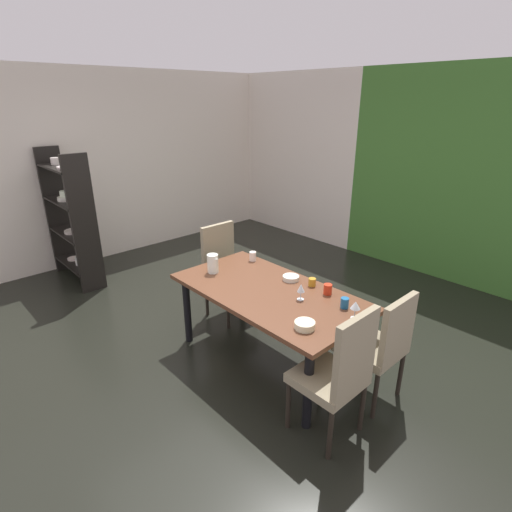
# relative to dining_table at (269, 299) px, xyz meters

# --- Properties ---
(ground_plane) EXTENTS (5.89, 6.32, 0.02)m
(ground_plane) POSITION_rel_dining_table_xyz_m (-0.75, -0.06, -0.66)
(ground_plane) COLOR black
(back_panel_interior) EXTENTS (2.47, 0.10, 2.70)m
(back_panel_interior) POSITION_rel_dining_table_xyz_m (-2.46, 3.05, 0.70)
(back_panel_interior) COLOR silver
(back_panel_interior) RESTS_ON ground_plane
(garden_window_panel) EXTENTS (3.42, 0.10, 2.70)m
(garden_window_panel) POSITION_rel_dining_table_xyz_m (0.48, 3.05, 0.70)
(garden_window_panel) COLOR #3B6D2A
(garden_window_panel) RESTS_ON ground_plane
(left_interior_panel) EXTENTS (0.10, 6.32, 2.70)m
(left_interior_panel) POSITION_rel_dining_table_xyz_m (-3.65, -0.06, 0.70)
(left_interior_panel) COLOR silver
(left_interior_panel) RESTS_ON ground_plane
(dining_table) EXTENTS (1.75, 0.92, 0.73)m
(dining_table) POSITION_rel_dining_table_xyz_m (0.00, 0.00, 0.00)
(dining_table) COLOR brown
(dining_table) RESTS_ON ground_plane
(chair_left_far) EXTENTS (0.45, 0.44, 1.03)m
(chair_left_far) POSITION_rel_dining_table_xyz_m (-0.97, 0.28, -0.09)
(chair_left_far) COLOR gray
(chair_left_far) RESTS_ON ground_plane
(chair_right_far) EXTENTS (0.44, 0.44, 0.95)m
(chair_right_far) POSITION_rel_dining_table_xyz_m (0.96, 0.28, -0.12)
(chair_right_far) COLOR gray
(chair_right_far) RESTS_ON ground_plane
(chair_right_near) EXTENTS (0.44, 0.44, 1.04)m
(chair_right_near) POSITION_rel_dining_table_xyz_m (0.97, -0.28, -0.09)
(chair_right_near) COLOR gray
(chair_right_near) RESTS_ON ground_plane
(display_shelf) EXTENTS (1.00, 0.31, 1.71)m
(display_shelf) POSITION_rel_dining_table_xyz_m (-3.05, -0.60, 0.22)
(display_shelf) COLOR black
(display_shelf) RESTS_ON ground_plane
(wine_glass_east) EXTENTS (0.06, 0.06, 0.14)m
(wine_glass_east) POSITION_rel_dining_table_xyz_m (0.30, 0.07, 0.19)
(wine_glass_east) COLOR silver
(wine_glass_east) RESTS_ON dining_table
(wine_glass_front) EXTENTS (0.08, 0.08, 0.14)m
(wine_glass_front) POSITION_rel_dining_table_xyz_m (0.79, 0.14, 0.19)
(wine_glass_front) COLOR silver
(wine_glass_front) RESTS_ON dining_table
(serving_bowl_center) EXTENTS (0.15, 0.15, 0.05)m
(serving_bowl_center) POSITION_rel_dining_table_xyz_m (0.62, -0.24, 0.11)
(serving_bowl_center) COLOR beige
(serving_bowl_center) RESTS_ON dining_table
(serving_bowl_corner) EXTENTS (0.15, 0.15, 0.04)m
(serving_bowl_corner) POSITION_rel_dining_table_xyz_m (-0.01, 0.30, 0.10)
(serving_bowl_corner) COLOR silver
(serving_bowl_corner) RESTS_ON dining_table
(cup_right) EXTENTS (0.07, 0.07, 0.10)m
(cup_right) POSITION_rel_dining_table_xyz_m (-0.60, 0.36, 0.13)
(cup_right) COLOR white
(cup_right) RESTS_ON dining_table
(cup_near_window) EXTENTS (0.07, 0.07, 0.09)m
(cup_near_window) POSITION_rel_dining_table_xyz_m (0.40, 0.32, 0.13)
(cup_near_window) COLOR red
(cup_near_window) RESTS_ON dining_table
(cup_west) EXTENTS (0.07, 0.07, 0.07)m
(cup_west) POSITION_rel_dining_table_xyz_m (0.20, 0.35, 0.12)
(cup_west) COLOR #BB8321
(cup_west) RESTS_ON dining_table
(cup_rear) EXTENTS (0.07, 0.07, 0.09)m
(cup_rear) POSITION_rel_dining_table_xyz_m (0.64, 0.22, 0.13)
(cup_rear) COLOR #1B5A90
(cup_rear) RESTS_ON dining_table
(pitcher_south) EXTENTS (0.12, 0.11, 0.18)m
(pitcher_south) POSITION_rel_dining_table_xyz_m (-0.64, -0.12, 0.18)
(pitcher_south) COLOR white
(pitcher_south) RESTS_ON dining_table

